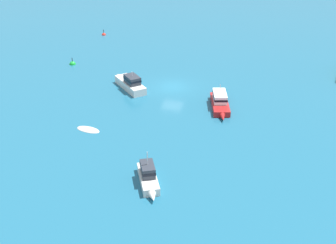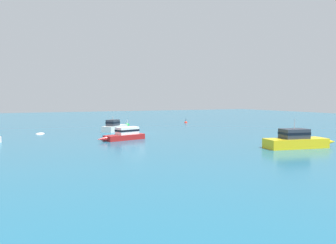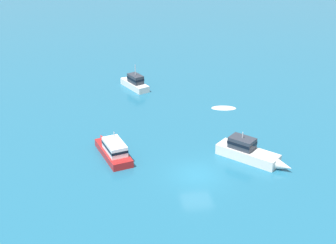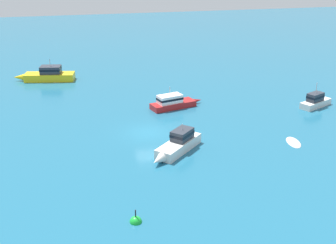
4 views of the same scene
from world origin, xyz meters
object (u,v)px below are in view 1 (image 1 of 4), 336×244
object	(u,v)px
motor_cruiser	(148,177)
tender	(88,130)
channel_buoy	(104,35)
mooring_buoy	(73,64)
launch	(220,102)
cabin_cruiser	(130,83)

from	to	relation	value
motor_cruiser	tender	world-z (taller)	motor_cruiser
tender	channel_buoy	world-z (taller)	channel_buoy
motor_cruiser	channel_buoy	world-z (taller)	motor_cruiser
tender	mooring_buoy	size ratio (longest dim) A/B	2.06
mooring_buoy	motor_cruiser	bearing A→B (deg)	37.54
launch	channel_buoy	bearing A→B (deg)	-148.86
channel_buoy	cabin_cruiser	bearing A→B (deg)	30.61
cabin_cruiser	motor_cruiser	bearing A→B (deg)	159.05
motor_cruiser	tender	distance (m)	11.28
motor_cruiser	tender	size ratio (longest dim) A/B	1.86
cabin_cruiser	channel_buoy	size ratio (longest dim) A/B	4.73
channel_buoy	mooring_buoy	distance (m)	12.99
tender	launch	bearing A→B (deg)	46.81
launch	tender	xyz separation A→B (m)	(8.67, -11.78, -0.65)
motor_cruiser	mooring_buoy	world-z (taller)	motor_cruiser
launch	tender	distance (m)	14.64
tender	channel_buoy	size ratio (longest dim) A/B	2.31
channel_buoy	mooring_buoy	world-z (taller)	mooring_buoy
launch	cabin_cruiser	size ratio (longest dim) A/B	1.14
tender	motor_cruiser	bearing A→B (deg)	-29.53
launch	channel_buoy	xyz separation A→B (m)	(-20.54, -22.04, -0.64)
cabin_cruiser	motor_cruiser	distance (m)	19.83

